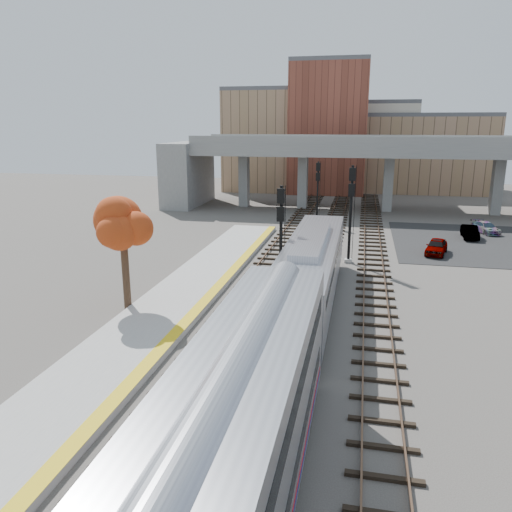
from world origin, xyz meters
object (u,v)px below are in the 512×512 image
at_px(signal_mast_mid, 350,214).
at_px(signal_mast_far, 317,193).
at_px(car_a, 436,246).
at_px(car_b, 470,232).
at_px(tree, 123,228).
at_px(locomotive, 311,269).
at_px(signal_mast_near, 281,242).
at_px(car_c, 486,228).

relative_size(signal_mast_mid, signal_mast_far, 1.13).
xyz_separation_m(signal_mast_far, car_a, (11.43, -12.08, -2.71)).
xyz_separation_m(signal_mast_mid, car_b, (11.35, 11.37, -3.35)).
bearing_deg(car_a, car_b, 74.82).
bearing_deg(car_b, signal_mast_far, 164.25).
bearing_deg(tree, car_b, 45.95).
bearing_deg(car_b, car_a, -117.42).
distance_m(locomotive, signal_mast_near, 2.74).
relative_size(tree, car_c, 1.75).
height_order(locomotive, signal_mast_mid, signal_mast_mid).
height_order(signal_mast_near, signal_mast_far, signal_mast_near).
height_order(locomotive, car_c, locomotive).
distance_m(signal_mast_far, car_b, 16.47).
bearing_deg(car_b, tree, -131.92).
bearing_deg(signal_mast_far, tree, -106.10).
xyz_separation_m(signal_mast_near, car_b, (15.45, 20.54, -2.94)).
xyz_separation_m(locomotive, signal_mast_far, (-2.10, 26.68, 1.13)).
height_order(signal_mast_far, car_b, signal_mast_far).
relative_size(signal_mast_near, car_c, 1.86).
relative_size(car_a, car_c, 1.01).
bearing_deg(signal_mast_far, signal_mast_near, -90.00).
bearing_deg(car_c, tree, -151.98).
height_order(signal_mast_far, car_c, signal_mast_far).
height_order(car_a, car_c, car_a).
distance_m(locomotive, car_b, 25.52).
relative_size(signal_mast_far, car_c, 1.78).
relative_size(signal_mast_mid, tree, 1.15).
xyz_separation_m(locomotive, signal_mast_near, (-2.10, 1.15, 1.34)).
bearing_deg(signal_mast_near, signal_mast_far, 90.00).
bearing_deg(signal_mast_mid, tree, -133.26).
xyz_separation_m(signal_mast_near, car_a, (11.43, 13.45, -2.91)).
bearing_deg(car_a, locomotive, -108.22).
distance_m(locomotive, signal_mast_mid, 10.66).
height_order(signal_mast_near, car_a, signal_mast_near).
bearing_deg(car_a, signal_mast_mid, -135.39).
bearing_deg(car_b, signal_mast_mid, -132.83).
distance_m(tree, car_c, 38.56).
bearing_deg(car_a, tree, -124.04).
distance_m(signal_mast_far, tree, 31.14).
distance_m(signal_mast_near, car_b, 25.87).
relative_size(tree, car_a, 1.74).
relative_size(signal_mast_far, car_a, 1.77).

